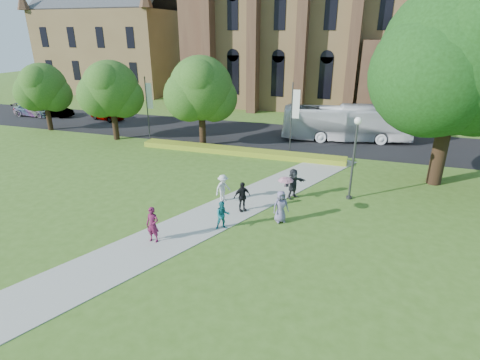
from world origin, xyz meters
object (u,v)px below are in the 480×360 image
(car_0, at_px, (107,113))
(car_2, at_px, (34,110))
(streetlamp, at_px, (355,149))
(car_1, at_px, (56,111))
(tour_coach, at_px, (345,123))
(pedestrian_0, at_px, (153,225))
(large_tree, at_px, (459,58))

(car_0, bearing_deg, car_2, 111.44)
(streetlamp, relative_size, car_1, 1.20)
(car_0, height_order, car_2, car_0)
(streetlamp, height_order, tour_coach, streetlamp)
(car_0, distance_m, pedestrian_0, 30.13)
(car_2, bearing_deg, streetlamp, -109.54)
(streetlamp, bearing_deg, car_1, 158.56)
(tour_coach, relative_size, car_2, 2.32)
(car_1, bearing_deg, large_tree, -102.13)
(large_tree, height_order, car_1, large_tree)
(car_0, distance_m, car_2, 10.11)
(large_tree, xyz_separation_m, pedestrian_0, (-14.63, -12.98, -7.40))
(car_2, bearing_deg, car_1, -80.28)
(tour_coach, xyz_separation_m, car_2, (-37.56, -0.41, -0.93))
(tour_coach, height_order, car_0, tour_coach)
(tour_coach, distance_m, car_0, 27.51)
(tour_coach, relative_size, pedestrian_0, 6.50)
(streetlamp, distance_m, pedestrian_0, 12.67)
(pedestrian_0, bearing_deg, car_1, 139.34)
(car_2, bearing_deg, large_tree, -101.82)
(pedestrian_0, bearing_deg, streetlamp, 42.39)
(car_2, bearing_deg, pedestrian_0, -126.91)
(streetlamp, bearing_deg, tour_coach, 94.78)
(car_1, distance_m, pedestrian_0, 34.95)
(large_tree, distance_m, car_2, 45.78)
(streetlamp, distance_m, large_tree, 8.73)
(car_0, bearing_deg, car_1, 109.47)
(car_2, distance_m, pedestrian_0, 36.90)
(streetlamp, height_order, car_0, streetlamp)
(car_0, xyz_separation_m, car_2, (-10.07, -0.90, -0.01))
(streetlamp, xyz_separation_m, car_0, (-28.66, 14.46, -2.51))
(streetlamp, xyz_separation_m, tour_coach, (-1.17, 13.97, -1.59))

